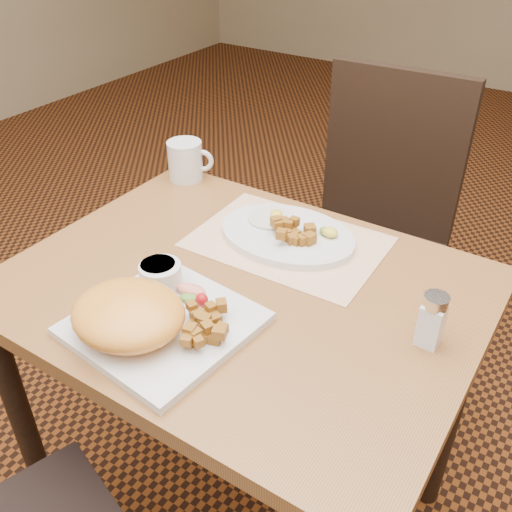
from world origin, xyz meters
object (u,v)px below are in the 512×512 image
(plate_square, at_px, (164,324))
(coffee_mug, at_px, (186,160))
(chair_far, at_px, (372,222))
(salt_shaker, at_px, (432,319))
(table, at_px, (242,326))
(plate_oval, at_px, (287,235))

(plate_square, relative_size, coffee_mug, 2.44)
(chair_far, height_order, salt_shaker, chair_far)
(table, relative_size, salt_shaker, 9.00)
(salt_shaker, bearing_deg, coffee_mug, 160.05)
(table, bearing_deg, chair_far, 90.22)
(salt_shaker, distance_m, coffee_mug, 0.78)
(plate_square, xyz_separation_m, coffee_mug, (-0.34, 0.48, 0.04))
(table, distance_m, salt_shaker, 0.40)
(chair_far, relative_size, salt_shaker, 9.70)
(chair_far, bearing_deg, salt_shaker, 116.83)
(plate_oval, height_order, salt_shaker, salt_shaker)
(salt_shaker, bearing_deg, plate_oval, 157.37)
(salt_shaker, relative_size, coffee_mug, 0.87)
(table, height_order, salt_shaker, salt_shaker)
(table, bearing_deg, plate_square, -102.19)
(table, relative_size, plate_square, 3.21)
(plate_oval, bearing_deg, plate_square, -95.10)
(table, xyz_separation_m, plate_square, (-0.04, -0.18, 0.12))
(plate_oval, distance_m, salt_shaker, 0.40)
(table, height_order, coffee_mug, coffee_mug)
(table, xyz_separation_m, chair_far, (-0.00, 0.70, -0.10))
(table, relative_size, plate_oval, 2.96)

